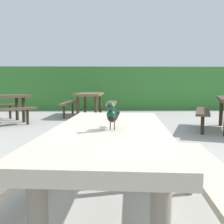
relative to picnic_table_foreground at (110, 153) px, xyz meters
name	(u,v)px	position (x,y,z in m)	size (l,w,h in m)	color
ground_plane	(140,220)	(0.23, 0.12, -0.56)	(60.00, 60.00, 0.00)	#A3A099
hedge_wall	(111,88)	(0.23, 9.18, 0.29)	(28.00, 1.71, 1.70)	#387A33
picnic_table_foreground	(110,153)	(0.00, 0.00, 0.00)	(1.83, 1.86, 0.74)	#B2A893
bird_grackle	(112,114)	(0.01, -0.11, 0.29)	(0.11, 0.28, 0.18)	black
picnic_table_mid_left	(90,99)	(-0.53, 6.57, 0.00)	(1.80, 1.85, 0.74)	brown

